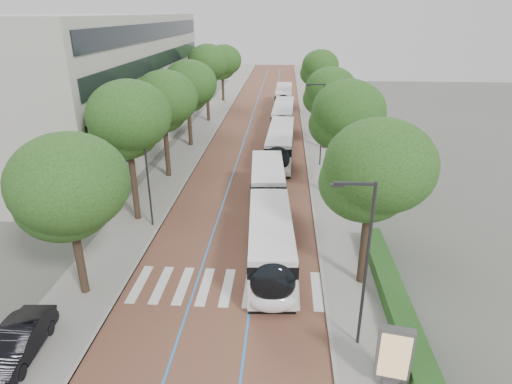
# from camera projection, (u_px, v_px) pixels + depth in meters

# --- Properties ---
(ground) EXTENTS (160.00, 160.00, 0.00)m
(ground) POSITION_uv_depth(u_px,v_px,m) (221.00, 298.00, 23.04)
(ground) COLOR #51544C
(ground) RESTS_ON ground
(road) EXTENTS (11.00, 140.00, 0.02)m
(road) POSITION_uv_depth(u_px,v_px,m) (262.00, 122.00, 59.80)
(road) COLOR brown
(road) RESTS_ON ground
(sidewalk_left) EXTENTS (4.00, 140.00, 0.12)m
(sidewalk_left) POSITION_uv_depth(u_px,v_px,m) (209.00, 121.00, 60.24)
(sidewalk_left) COLOR gray
(sidewalk_left) RESTS_ON ground
(sidewalk_right) EXTENTS (4.00, 140.00, 0.12)m
(sidewalk_right) POSITION_uv_depth(u_px,v_px,m) (316.00, 123.00, 59.31)
(sidewalk_right) COLOR gray
(sidewalk_right) RESTS_ON ground
(kerb_left) EXTENTS (0.20, 140.00, 0.14)m
(kerb_left) POSITION_uv_depth(u_px,v_px,m) (222.00, 121.00, 60.12)
(kerb_left) COLOR gray
(kerb_left) RESTS_ON ground
(kerb_right) EXTENTS (0.20, 140.00, 0.14)m
(kerb_right) POSITION_uv_depth(u_px,v_px,m) (302.00, 122.00, 59.43)
(kerb_right) COLOR gray
(kerb_right) RESTS_ON ground
(zebra_crossing) EXTENTS (10.55, 3.60, 0.01)m
(zebra_crossing) POSITION_uv_depth(u_px,v_px,m) (227.00, 287.00, 23.94)
(zebra_crossing) COLOR silver
(zebra_crossing) RESTS_ON ground
(lane_line_left) EXTENTS (0.12, 126.00, 0.01)m
(lane_line_left) POSITION_uv_depth(u_px,v_px,m) (250.00, 122.00, 59.89)
(lane_line_left) COLOR blue
(lane_line_left) RESTS_ON road
(lane_line_right) EXTENTS (0.12, 126.00, 0.01)m
(lane_line_right) POSITION_uv_depth(u_px,v_px,m) (273.00, 122.00, 59.69)
(lane_line_right) COLOR blue
(lane_line_right) RESTS_ON road
(office_building) EXTENTS (18.11, 40.00, 14.00)m
(office_building) POSITION_uv_depth(u_px,v_px,m) (81.00, 83.00, 47.25)
(office_building) COLOR #ACA99F
(office_building) RESTS_ON ground
(hedge) EXTENTS (1.20, 14.00, 0.80)m
(hedge) POSITION_uv_depth(u_px,v_px,m) (394.00, 297.00, 22.27)
(hedge) COLOR #19491B
(hedge) RESTS_ON sidewalk_right
(streetlight_near) EXTENTS (1.82, 0.20, 8.00)m
(streetlight_near) POSITION_uv_depth(u_px,v_px,m) (363.00, 255.00, 18.00)
(streetlight_near) COLOR #2B2B2E
(streetlight_near) RESTS_ON sidewalk_right
(streetlight_far) EXTENTS (1.82, 0.20, 8.00)m
(streetlight_far) POSITION_uv_depth(u_px,v_px,m) (321.00, 118.00, 40.97)
(streetlight_far) COLOR #2B2B2E
(streetlight_far) RESTS_ON sidewalk_right
(lamp_post_left) EXTENTS (0.14, 0.14, 8.00)m
(lamp_post_left) POSITION_uv_depth(u_px,v_px,m) (147.00, 173.00, 29.16)
(lamp_post_left) COLOR #2B2B2E
(lamp_post_left) RESTS_ON sidewalk_left
(trees_left) EXTENTS (5.96, 60.88, 9.82)m
(trees_left) POSITION_uv_depth(u_px,v_px,m) (182.00, 91.00, 44.34)
(trees_left) COLOR black
(trees_left) RESTS_ON ground
(trees_right) EXTENTS (5.64, 47.41, 9.09)m
(trees_right) POSITION_uv_depth(u_px,v_px,m) (335.00, 104.00, 38.89)
(trees_right) COLOR black
(trees_right) RESTS_ON ground
(lead_bus) EXTENTS (3.61, 18.51, 3.20)m
(lead_bus) POSITION_uv_depth(u_px,v_px,m) (269.00, 215.00, 28.83)
(lead_bus) COLOR black
(lead_bus) RESTS_ON ground
(bus_queued_0) EXTENTS (2.92, 12.47, 3.20)m
(bus_queued_0) POSITION_uv_depth(u_px,v_px,m) (280.00, 145.00, 43.76)
(bus_queued_0) COLOR silver
(bus_queued_0) RESTS_ON ground
(bus_queued_1) EXTENTS (2.93, 12.47, 3.20)m
(bus_queued_1) POSITION_uv_depth(u_px,v_px,m) (283.00, 117.00, 55.33)
(bus_queued_1) COLOR silver
(bus_queued_1) RESTS_ON ground
(bus_queued_2) EXTENTS (2.67, 12.43, 3.20)m
(bus_queued_2) POSITION_uv_depth(u_px,v_px,m) (284.00, 98.00, 67.67)
(bus_queued_2) COLOR silver
(bus_queued_2) RESTS_ON ground
(ad_panel) EXTENTS (1.42, 0.64, 2.86)m
(ad_panel) POSITION_uv_depth(u_px,v_px,m) (394.00, 356.00, 16.98)
(ad_panel) COLOR #59595B
(ad_panel) RESTS_ON sidewalk_right
(parked_car) EXTENTS (1.91, 4.67, 1.50)m
(parked_car) POSITION_uv_depth(u_px,v_px,m) (18.00, 343.00, 18.74)
(parked_car) COLOR black
(parked_car) RESTS_ON sidewalk_left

